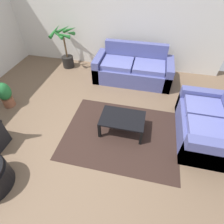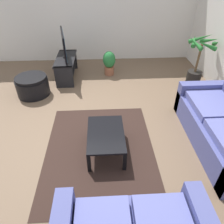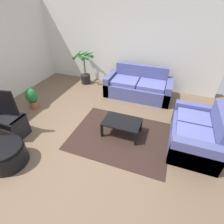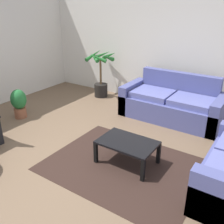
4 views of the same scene
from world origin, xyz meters
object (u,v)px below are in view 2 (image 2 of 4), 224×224
object	(u,v)px
tv	(64,44)
potted_plant_small	(109,62)
ottoman	(33,86)
coffee_table	(106,135)
potted_palm	(198,63)
tv_stand	(66,65)

from	to	relation	value
tv	potted_plant_small	bearing A→B (deg)	95.77
ottoman	potted_plant_small	bearing A→B (deg)	117.50
coffee_table	potted_palm	world-z (taller)	potted_palm
tv_stand	tv	world-z (taller)	tv
tv	potted_palm	distance (m)	3.12
coffee_table	potted_plant_small	world-z (taller)	potted_plant_small
tv_stand	tv	size ratio (longest dim) A/B	1.09
potted_plant_small	coffee_table	bearing A→B (deg)	-3.67
tv	ottoman	world-z (taller)	tv
tv	ottoman	bearing A→B (deg)	-39.93
tv_stand	coffee_table	world-z (taller)	tv_stand
coffee_table	potted_palm	bearing A→B (deg)	133.42
tv_stand	ottoman	bearing A→B (deg)	-39.82
potted_plant_small	ottoman	distance (m)	1.94
tv_stand	potted_palm	distance (m)	3.11
tv_stand	potted_palm	xyz separation A→B (m)	(0.52, 3.06, 0.20)
potted_palm	ottoman	world-z (taller)	potted_palm
tv	ottoman	size ratio (longest dim) A/B	1.45
coffee_table	potted_palm	distance (m)	3.00
potted_palm	ottoman	distance (m)	3.74
coffee_table	potted_palm	xyz separation A→B (m)	(-2.06, 2.17, 0.22)
potted_palm	tv_stand	bearing A→B (deg)	-99.61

